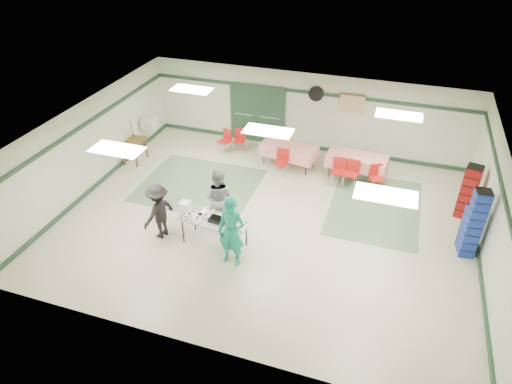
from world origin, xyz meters
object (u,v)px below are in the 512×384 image
(dining_table_b, at_px, (289,150))
(crate_stack_blue_a, at_px, (470,229))
(dining_table_a, at_px, (357,161))
(chair_loose_a, at_px, (240,138))
(chair_loose_b, at_px, (226,138))
(crate_stack_blue_b, at_px, (474,224))
(office_printer, at_px, (149,123))
(volunteer_grey, at_px, (218,198))
(crate_stack_red, at_px, (468,192))
(broom, at_px, (134,138))
(volunteer_teal, at_px, (231,232))
(printer_table, at_px, (134,144))
(chair_b, at_px, (339,168))
(chair_c, at_px, (376,175))
(volunteer_dark, at_px, (159,211))
(serving_table, at_px, (214,221))
(chair_a, at_px, (352,171))
(chair_d, at_px, (282,159))

(dining_table_b, height_order, crate_stack_blue_a, crate_stack_blue_a)
(dining_table_a, distance_m, chair_loose_a, 4.10)
(chair_loose_b, bearing_deg, dining_table_b, 15.11)
(dining_table_b, relative_size, chair_loose_b, 2.30)
(dining_table_b, relative_size, crate_stack_blue_b, 1.02)
(chair_loose_a, bearing_deg, dining_table_a, -14.24)
(crate_stack_blue_b, distance_m, office_printer, 10.64)
(volunteer_grey, relative_size, crate_stack_red, 1.09)
(dining_table_a, xyz_separation_m, broom, (-7.24, -1.11, 0.17))
(volunteer_teal, relative_size, chair_loose_a, 2.26)
(dining_table_b, height_order, chair_loose_b, chair_loose_b)
(printer_table, bearing_deg, crate_stack_blue_b, -10.63)
(chair_b, relative_size, chair_c, 1.03)
(printer_table, bearing_deg, chair_c, 3.48)
(dining_table_b, height_order, broom, broom)
(printer_table, distance_m, office_printer, 1.11)
(volunteer_dark, bearing_deg, crate_stack_red, 130.43)
(volunteer_teal, bearing_deg, chair_loose_b, 117.75)
(chair_loose_a, distance_m, chair_loose_b, 0.49)
(serving_table, distance_m, chair_loose_b, 5.01)
(chair_loose_b, bearing_deg, printer_table, -127.42)
(chair_c, distance_m, broom, 7.92)
(office_printer, height_order, broom, broom)
(dining_table_a, bearing_deg, printer_table, -165.09)
(dining_table_b, bearing_deg, broom, -157.75)
(volunteer_grey, relative_size, broom, 1.21)
(office_printer, bearing_deg, volunteer_teal, -48.36)
(serving_table, relative_size, dining_table_b, 0.96)
(dining_table_b, height_order, office_printer, office_printer)
(chair_a, bearing_deg, chair_loose_a, 174.14)
(crate_stack_blue_a, height_order, crate_stack_red, crate_stack_red)
(printer_table, bearing_deg, chair_loose_b, 28.93)
(volunteer_teal, relative_size, crate_stack_blue_b, 0.98)
(dining_table_b, bearing_deg, serving_table, -89.72)
(volunteer_dark, relative_size, crate_stack_blue_a, 1.21)
(volunteer_teal, height_order, chair_c, volunteer_teal)
(serving_table, height_order, crate_stack_blue_a, crate_stack_blue_a)
(volunteer_dark, relative_size, chair_c, 1.84)
(serving_table, xyz_separation_m, volunteer_teal, (0.67, -0.51, 0.21))
(volunteer_grey, bearing_deg, chair_loose_b, -71.25)
(chair_a, bearing_deg, chair_d, -171.32)
(volunteer_dark, xyz_separation_m, crate_stack_blue_b, (7.57, 1.71, 0.17))
(chair_c, height_order, crate_stack_blue_b, crate_stack_blue_b)
(volunteer_grey, height_order, chair_a, volunteer_grey)
(serving_table, xyz_separation_m, office_printer, (-4.20, 4.26, 0.22))
(chair_loose_a, relative_size, office_printer, 1.73)
(volunteer_dark, distance_m, chair_a, 5.96)
(dining_table_a, xyz_separation_m, office_printer, (-7.16, -0.22, 0.36))
(dining_table_b, bearing_deg, chair_b, -8.18)
(crate_stack_blue_b, bearing_deg, office_printer, 165.43)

